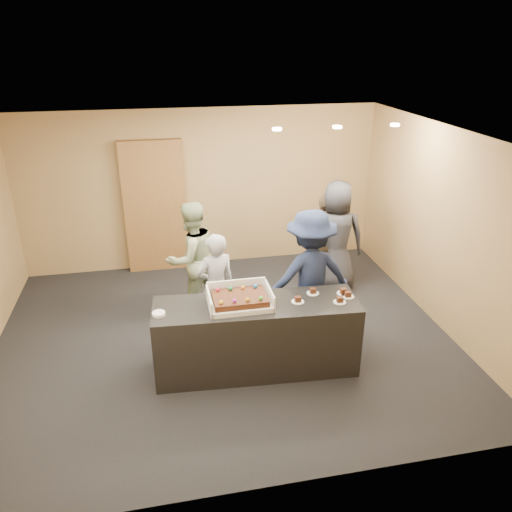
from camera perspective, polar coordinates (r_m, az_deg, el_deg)
name	(u,v)px	position (r m, az deg, el deg)	size (l,w,h in m)	color
room	(222,246)	(6.23, -3.87, 1.17)	(6.04, 6.00, 2.70)	black
serving_counter	(256,337)	(6.05, 0.04, -9.20)	(2.40, 0.70, 0.90)	black
storage_cabinet	(155,207)	(8.52, -11.46, 5.48)	(1.02, 0.15, 2.24)	brown
cake_box	(239,301)	(5.78, -1.91, -5.14)	(0.72, 0.50, 0.21)	white
sheet_cake	(240,298)	(5.73, -1.87, -4.84)	(0.62, 0.43, 0.12)	#3D1E0E
plate_stack	(159,314)	(5.69, -11.06, -6.49)	(0.14, 0.14, 0.04)	white
slice_a	(298,300)	(5.86, 4.80, -5.05)	(0.15, 0.15, 0.07)	white
slice_b	(313,292)	(6.06, 6.52, -4.08)	(0.15, 0.15, 0.07)	white
slice_c	(340,301)	(5.91, 9.55, -5.05)	(0.15, 0.15, 0.07)	white
slice_d	(343,292)	(6.11, 9.93, -4.06)	(0.15, 0.15, 0.07)	white
slice_e	(348,295)	(6.05, 10.45, -4.42)	(0.15, 0.15, 0.07)	white
person_server_grey	(216,287)	(6.56, -4.63, -3.51)	(0.54, 0.35, 1.48)	#9D9DA2
person_sage_man	(192,258)	(7.18, -7.35, -0.25)	(0.81, 0.63, 1.67)	#9EAE83
person_navy_man	(310,276)	(6.52, 6.15, -2.26)	(1.15, 0.66, 1.78)	#1A2443
person_brown_extra	(325,242)	(7.91, 7.90, 1.61)	(0.91, 0.38, 1.55)	brown
person_dark_suit	(336,237)	(7.80, 9.08, 2.13)	(0.87, 0.57, 1.78)	#2A2B30
ceiling_spotlights	(337,127)	(6.71, 9.27, 14.35)	(1.72, 0.12, 0.03)	#FFEAC6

